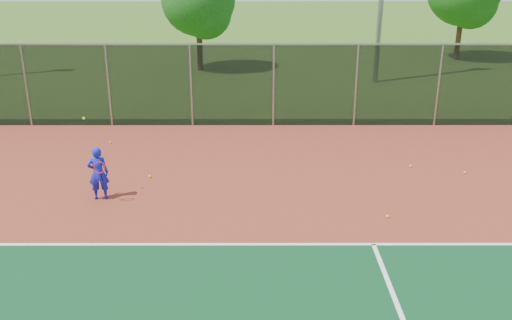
# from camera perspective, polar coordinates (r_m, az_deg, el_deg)

# --- Properties ---
(court_apron) EXTENTS (30.00, 20.00, 0.02)m
(court_apron) POSITION_cam_1_polar(r_m,az_deg,el_deg) (12.14, 3.12, -10.81)
(court_apron) COLOR maroon
(court_apron) RESTS_ON ground
(fence_back) EXTENTS (30.00, 0.06, 3.03)m
(fence_back) POSITION_cam_1_polar(r_m,az_deg,el_deg) (20.88, 1.77, 7.56)
(fence_back) COLOR black
(fence_back) RESTS_ON court_apron
(tennis_player) EXTENTS (0.59, 0.63, 2.23)m
(tennis_player) POSITION_cam_1_polar(r_m,az_deg,el_deg) (15.46, -15.50, -1.26)
(tennis_player) COLOR #151CC5
(tennis_player) RESTS_ON court_apron
(practice_ball_0) EXTENTS (0.07, 0.07, 0.07)m
(practice_ball_0) POSITION_cam_1_polar(r_m,az_deg,el_deg) (19.91, -14.34, 1.71)
(practice_ball_0) COLOR #D6E91B
(practice_ball_0) RESTS_ON court_apron
(practice_ball_1) EXTENTS (0.07, 0.07, 0.07)m
(practice_ball_1) POSITION_cam_1_polar(r_m,az_deg,el_deg) (17.86, 20.15, -1.19)
(practice_ball_1) COLOR #D6E91B
(practice_ball_1) RESTS_ON court_apron
(practice_ball_3) EXTENTS (0.07, 0.07, 0.07)m
(practice_ball_3) POSITION_cam_1_polar(r_m,az_deg,el_deg) (16.78, -10.58, -1.62)
(practice_ball_3) COLOR #D6E91B
(practice_ball_3) RESTS_ON court_apron
(practice_ball_4) EXTENTS (0.07, 0.07, 0.07)m
(practice_ball_4) POSITION_cam_1_polar(r_m,az_deg,el_deg) (17.88, 15.20, -0.58)
(practice_ball_4) COLOR #D6E91B
(practice_ball_4) RESTS_ON court_apron
(practice_ball_6) EXTENTS (0.07, 0.07, 0.07)m
(practice_ball_6) POSITION_cam_1_polar(r_m,az_deg,el_deg) (14.52, 13.02, -5.51)
(practice_ball_6) COLOR #D6E91B
(practice_ball_6) RESTS_ON court_apron
(tree_back_left) EXTENTS (3.83, 3.83, 5.63)m
(tree_back_left) POSITION_cam_1_polar(r_m,az_deg,el_deg) (30.40, -5.63, 15.43)
(tree_back_left) COLOR #382014
(tree_back_left) RESTS_ON ground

